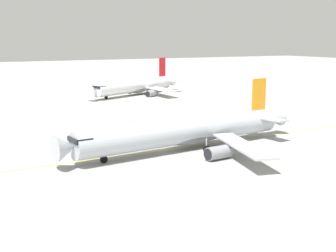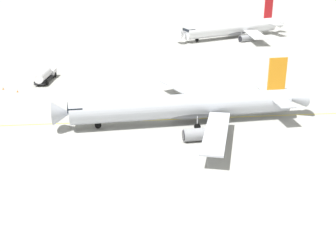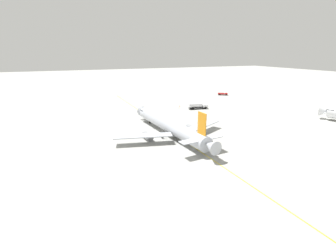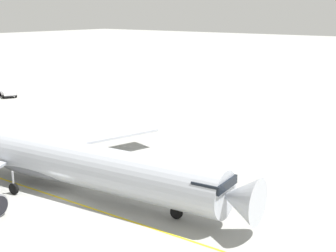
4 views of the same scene
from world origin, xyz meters
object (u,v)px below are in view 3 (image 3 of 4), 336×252
object	(u,v)px
airliner_main	(170,126)
safety_cone_mid	(180,106)
ops_pickup_truck	(223,94)
fuel_tanker_truck	(197,106)
safety_cone_near	(179,108)

from	to	relation	value
airliner_main	safety_cone_mid	bearing A→B (deg)	-35.77
ops_pickup_truck	fuel_tanker_truck	distance (m)	41.29
fuel_tanker_truck	safety_cone_mid	size ratio (longest dim) A/B	16.59
fuel_tanker_truck	safety_cone_mid	world-z (taller)	fuel_tanker_truck
airliner_main	safety_cone_near	bearing A→B (deg)	-35.73
ops_pickup_truck	fuel_tanker_truck	world-z (taller)	fuel_tanker_truck
airliner_main	safety_cone_near	distance (m)	37.56
safety_cone_mid	airliner_main	bearing A→B (deg)	-119.37
fuel_tanker_truck	safety_cone_near	bearing A→B (deg)	155.93
ops_pickup_truck	safety_cone_near	world-z (taller)	ops_pickup_truck
safety_cone_near	airliner_main	bearing A→B (deg)	-119.33
airliner_main	safety_cone_mid	xyz separation A→B (m)	(20.29, 36.05, -2.55)
airliner_main	safety_cone_near	world-z (taller)	airliner_main
safety_cone_mid	fuel_tanker_truck	bearing A→B (deg)	-56.02
fuel_tanker_truck	safety_cone_mid	xyz separation A→B (m)	(-5.16, 7.66, -1.29)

